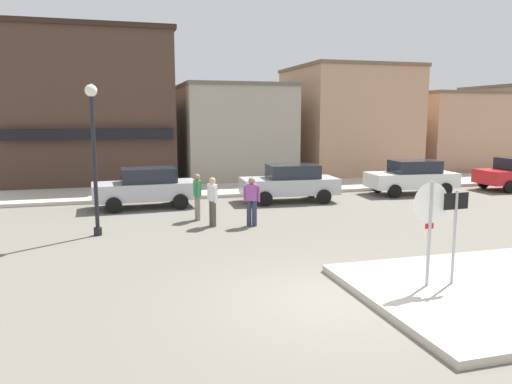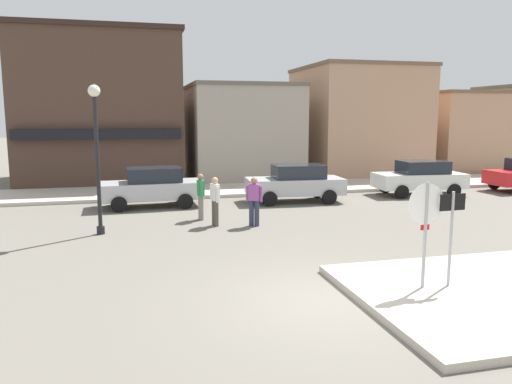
% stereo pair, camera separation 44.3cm
% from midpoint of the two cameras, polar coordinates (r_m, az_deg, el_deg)
% --- Properties ---
extents(ground_plane, '(160.00, 160.00, 0.00)m').
position_cam_midpoint_polar(ground_plane, '(10.11, 7.56, -12.16)').
color(ground_plane, '#6B665B').
extents(kerb_far, '(80.00, 4.00, 0.15)m').
position_cam_midpoint_polar(kerb_far, '(23.81, -6.57, 0.20)').
color(kerb_far, beige).
rests_on(kerb_far, ground).
extents(stop_sign, '(0.82, 0.08, 2.30)m').
position_cam_midpoint_polar(stop_sign, '(10.55, 18.12, -3.06)').
color(stop_sign, '#9E9EA3').
rests_on(stop_sign, ground).
extents(one_way_sign, '(0.60, 0.07, 2.10)m').
position_cam_midpoint_polar(one_way_sign, '(10.88, 20.68, -3.84)').
color(one_way_sign, '#9E9EA3').
rests_on(one_way_sign, ground).
extents(lamp_post, '(0.36, 0.36, 4.54)m').
position_cam_midpoint_polar(lamp_post, '(15.57, -18.89, 5.94)').
color(lamp_post, black).
rests_on(lamp_post, ground).
extents(parked_car_nearest, '(4.05, 1.98, 1.56)m').
position_cam_midpoint_polar(parked_car_nearest, '(20.08, -13.08, 0.56)').
color(parked_car_nearest, '#B7B7BC').
rests_on(parked_car_nearest, ground).
extents(parked_car_second, '(4.11, 2.09, 1.56)m').
position_cam_midpoint_polar(parked_car_second, '(20.93, 3.30, 1.10)').
color(parked_car_second, '#B7B7BC').
rests_on(parked_car_second, ground).
extents(parked_car_third, '(4.11, 2.10, 1.56)m').
position_cam_midpoint_polar(parked_car_third, '(23.90, 16.89, 1.69)').
color(parked_car_third, white).
rests_on(parked_car_third, ground).
extents(pedestrian_crossing_near, '(0.53, 0.36, 1.61)m').
position_cam_midpoint_polar(pedestrian_crossing_near, '(16.24, -1.27, -0.92)').
color(pedestrian_crossing_near, '#2D334C').
rests_on(pedestrian_crossing_near, ground).
extents(pedestrian_crossing_far, '(0.28, 0.56, 1.61)m').
position_cam_midpoint_polar(pedestrian_crossing_far, '(16.30, -5.77, -0.92)').
color(pedestrian_crossing_far, '#4C473D').
rests_on(pedestrian_crossing_far, ground).
extents(pedestrian_kerb_side, '(0.22, 0.55, 1.61)m').
position_cam_midpoint_polar(pedestrian_kerb_side, '(17.31, -7.45, -0.39)').
color(pedestrian_kerb_side, gray).
rests_on(pedestrian_kerb_side, ground).
extents(building_corner_shop, '(8.45, 8.09, 7.96)m').
position_cam_midpoint_polar(building_corner_shop, '(29.06, -18.67, 9.07)').
color(building_corner_shop, '#473328').
rests_on(building_corner_shop, ground).
extents(building_storefront_left_near, '(5.97, 6.65, 5.30)m').
position_cam_midpoint_polar(building_storefront_left_near, '(28.81, -3.16, 6.87)').
color(building_storefront_left_near, '#9E9384').
rests_on(building_storefront_left_near, ground).
extents(building_storefront_left_mid, '(6.74, 7.05, 6.51)m').
position_cam_midpoint_polar(building_storefront_left_mid, '(31.61, 9.99, 8.02)').
color(building_storefront_left_mid, tan).
rests_on(building_storefront_left_mid, ground).
extents(building_storefront_right_near, '(5.88, 5.60, 5.08)m').
position_cam_midpoint_polar(building_storefront_right_near, '(35.39, 20.92, 6.48)').
color(building_storefront_right_near, tan).
rests_on(building_storefront_right_near, ground).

